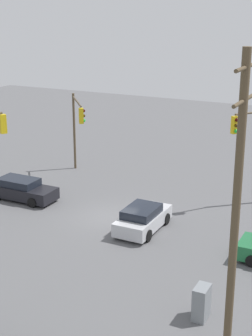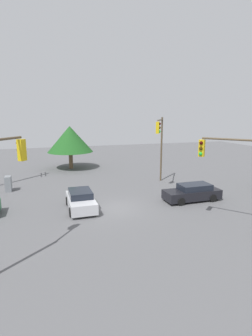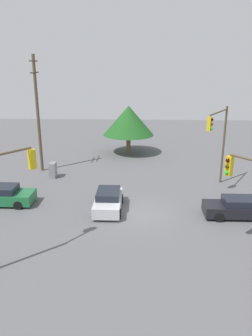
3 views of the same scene
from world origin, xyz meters
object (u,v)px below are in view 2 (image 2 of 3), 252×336
object	(u,v)px
traffic_signal_main	(241,167)
electrical_cabinet	(8,184)
sedan_dark	(192,193)
traffic_signal_cross	(160,139)
sedan_silver	(81,200)

from	to	relation	value
traffic_signal_main	electrical_cabinet	xyz separation A→B (m)	(-13.44, -14.16, -3.33)
sedan_dark	traffic_signal_cross	bearing A→B (deg)	5.01
sedan_dark	traffic_signal_cross	size ratio (longest dim) A/B	0.70
sedan_silver	electrical_cabinet	xyz separation A→B (m)	(-6.71, -5.74, 0.02)
traffic_signal_main	traffic_signal_cross	xyz separation A→B (m)	(-11.42, 0.17, 0.58)
traffic_signal_main	sedan_silver	bearing A→B (deg)	11.62
sedan_dark	traffic_signal_main	distance (m)	6.87
sedan_silver	sedan_dark	bearing A→B (deg)	175.06
sedan_dark	traffic_signal_cross	world-z (taller)	traffic_signal_cross
traffic_signal_cross	sedan_silver	bearing A→B (deg)	-30.70
traffic_signal_cross	traffic_signal_main	bearing A→B (deg)	29.86
traffic_signal_cross	electrical_cabinet	distance (m)	14.99
traffic_signal_main	electrical_cabinet	size ratio (longest dim) A/B	4.12
sedan_silver	traffic_signal_cross	world-z (taller)	traffic_signal_cross
electrical_cabinet	traffic_signal_main	bearing A→B (deg)	46.48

